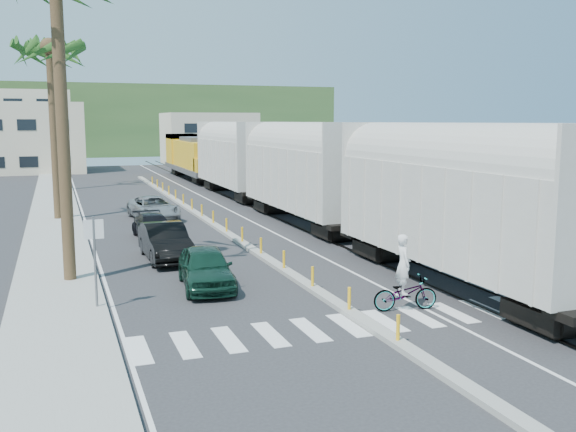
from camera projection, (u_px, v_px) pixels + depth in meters
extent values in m
plane|color=#28282B|center=(336.00, 305.00, 20.74)|extent=(140.00, 140.00, 0.00)
cube|color=gray|center=(55.00, 213.00, 41.09)|extent=(3.00, 90.00, 0.15)
cube|color=black|center=(235.00, 200.00, 48.21)|extent=(0.12, 100.00, 0.06)
cube|color=black|center=(253.00, 199.00, 48.69)|extent=(0.12, 100.00, 0.06)
cube|color=gray|center=(202.00, 217.00, 39.32)|extent=(0.45, 60.00, 0.15)
cylinder|color=#F8B114|center=(398.00, 327.00, 16.94)|extent=(0.10, 0.10, 0.70)
cylinder|color=#F8B114|center=(349.00, 298.00, 19.73)|extent=(0.10, 0.10, 0.70)
cylinder|color=#F8B114|center=(313.00, 276.00, 22.52)|extent=(0.10, 0.10, 0.70)
cylinder|color=#F8B114|center=(284.00, 259.00, 25.31)|extent=(0.10, 0.10, 0.70)
cylinder|color=#F8B114|center=(261.00, 245.00, 28.10)|extent=(0.10, 0.10, 0.70)
cylinder|color=#F8B114|center=(242.00, 234.00, 30.89)|extent=(0.10, 0.10, 0.70)
cylinder|color=#F8B114|center=(226.00, 225.00, 33.68)|extent=(0.10, 0.10, 0.70)
cylinder|color=#F8B114|center=(213.00, 217.00, 36.47)|extent=(0.10, 0.10, 0.70)
cylinder|color=#F8B114|center=(202.00, 210.00, 39.26)|extent=(0.10, 0.10, 0.70)
cylinder|color=#F8B114|center=(192.00, 204.00, 42.04)|extent=(0.10, 0.10, 0.70)
cylinder|color=#F8B114|center=(183.00, 199.00, 44.83)|extent=(0.10, 0.10, 0.70)
cylinder|color=#F8B114|center=(176.00, 194.00, 47.62)|extent=(0.10, 0.10, 0.70)
cylinder|color=#F8B114|center=(169.00, 190.00, 50.41)|extent=(0.10, 0.10, 0.70)
cylinder|color=#F8B114|center=(163.00, 187.00, 53.20)|extent=(0.10, 0.10, 0.70)
cylinder|color=#F8B114|center=(157.00, 183.00, 55.99)|extent=(0.10, 0.10, 0.70)
cylinder|color=#F8B114|center=(152.00, 181.00, 58.78)|extent=(0.10, 0.10, 0.70)
cube|color=silver|center=(364.00, 323.00, 18.88)|extent=(14.00, 2.20, 0.01)
cube|color=silver|center=(82.00, 213.00, 41.68)|extent=(0.12, 90.00, 0.01)
cube|color=silver|center=(222.00, 206.00, 44.82)|extent=(0.12, 90.00, 0.01)
cube|color=#B2AEA3|center=(457.00, 212.00, 22.74)|extent=(3.00, 12.88, 3.40)
cylinder|color=#B2AEA3|center=(458.00, 164.00, 22.49)|extent=(2.90, 12.58, 2.90)
cube|color=black|center=(454.00, 273.00, 23.06)|extent=(2.60, 12.88, 1.00)
cube|color=#B2AEA3|center=(303.00, 178.00, 36.68)|extent=(3.00, 12.88, 3.40)
cylinder|color=#B2AEA3|center=(303.00, 148.00, 36.43)|extent=(2.90, 12.58, 2.90)
cube|color=black|center=(303.00, 216.00, 37.00)|extent=(2.60, 12.88, 1.00)
cube|color=#B2AEA3|center=(234.00, 162.00, 50.62)|extent=(3.00, 12.88, 3.40)
cylinder|color=#B2AEA3|center=(234.00, 140.00, 50.37)|extent=(2.90, 12.58, 2.90)
cube|color=black|center=(234.00, 190.00, 50.95)|extent=(2.60, 12.88, 1.00)
cube|color=#4C4C4F|center=(193.00, 169.00, 65.74)|extent=(3.00, 17.00, 0.50)
cube|color=orange|center=(195.00, 154.00, 64.58)|extent=(2.70, 12.24, 2.60)
cube|color=orange|center=(182.00, 148.00, 70.84)|extent=(3.00, 3.74, 3.20)
cube|color=black|center=(193.00, 175.00, 65.83)|extent=(2.60, 13.60, 0.90)
cylinder|color=brown|center=(63.00, 133.00, 22.80)|extent=(0.44, 0.44, 11.00)
cylinder|color=brown|center=(54.00, 137.00, 37.65)|extent=(0.44, 0.44, 10.00)
sphere|color=#224916|center=(49.00, 47.00, 36.89)|extent=(3.20, 3.20, 3.20)
cylinder|color=brown|center=(57.00, 120.00, 54.34)|extent=(0.44, 0.44, 12.00)
sphere|color=#224916|center=(53.00, 45.00, 53.43)|extent=(3.20, 3.20, 3.20)
cylinder|color=slate|center=(95.00, 264.00, 19.91)|extent=(0.08, 0.08, 3.00)
cube|color=silver|center=(94.00, 229.00, 19.75)|extent=(0.60, 0.04, 0.60)
cube|color=beige|center=(29.00, 138.00, 74.07)|extent=(12.00, 10.00, 8.00)
cube|color=beige|center=(17.00, 128.00, 88.12)|extent=(14.00, 12.00, 10.00)
cube|color=beige|center=(209.00, 138.00, 89.35)|extent=(12.00, 10.00, 7.00)
cube|color=#385628|center=(103.00, 120.00, 112.82)|extent=(80.00, 20.00, 12.00)
imported|color=#103225|center=(206.00, 267.00, 22.83)|extent=(2.55, 4.66, 1.48)
imported|color=black|center=(165.00, 242.00, 27.43)|extent=(1.88, 4.84, 1.57)
imported|color=black|center=(154.00, 227.00, 32.45)|extent=(2.10, 4.38, 1.23)
imported|color=#96989A|center=(154.00, 208.00, 38.67)|extent=(3.35, 5.55, 1.41)
imported|color=#9EA0A5|center=(405.00, 293.00, 20.12)|extent=(1.36, 2.29, 1.09)
imported|color=silver|center=(403.00, 264.00, 19.95)|extent=(0.83, 0.67, 1.89)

